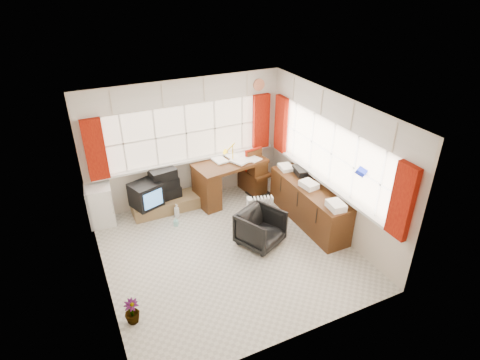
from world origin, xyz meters
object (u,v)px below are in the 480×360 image
Objects in this scene: mini_fridge at (100,205)px; tv_bench at (168,204)px; crt_tv at (146,195)px; radiator at (261,215)px; task_chair at (256,170)px; credenza at (308,204)px; desk at (230,178)px; desk_lamp at (233,148)px; office_chair at (260,228)px.

tv_bench is at bearing -3.65° from mini_fridge.
crt_tv is at bearing -9.69° from mini_fridge.
tv_bench is (-1.40, 1.31, -0.13)m from radiator.
credenza is at bearing -74.23° from task_chair.
desk_lamp is at bearing 24.19° from desk.
task_chair is 1.44m from credenza.
desk_lamp is at bearing 121.90° from credenza.
task_chair is at bearing -6.29° from desk_lamp.
crt_tv reaches higher than radiator.
desk_lamp reaches higher than desk.
desk_lamp reaches higher than tv_bench.
desk_lamp is 1.49m from radiator.
radiator is 1.92m from tv_bench.
radiator is 0.32× the size of credenza.
task_chair is (0.50, -0.06, -0.59)m from desk_lamp.
office_chair is at bearing -114.70° from task_chair.
tv_bench is (-1.89, 0.14, -0.40)m from task_chair.
office_chair is 3.02m from mini_fridge.
credenza reaches higher than tv_bench.
credenza is 2.75m from tv_bench.
desk_lamp reaches higher than task_chair.
credenza is 3.07m from crt_tv.
tv_bench is at bearing 174.88° from desk.
task_chair is at bearing 105.77° from credenza.
desk_lamp reaches higher than radiator.
mini_fridge is at bearing 116.41° from office_chair.
radiator is at bearing -43.12° from tv_bench.
desk is at bearing -1.82° from crt_tv.
crt_tv is 0.83× the size of mini_fridge.
credenza is at bearing -13.47° from radiator.
mini_fridge reaches higher than office_chair.
task_chair is 0.49× the size of credenza.
radiator is 2.99m from mini_fridge.
mini_fridge is at bearing 170.31° from crt_tv.
desk reaches higher than mini_fridge.
desk is 1.65m from office_chair.
desk_lamp is 0.20× the size of credenza.
mini_fridge is at bearing 176.35° from tv_bench.
task_chair is 1.78m from office_chair.
crt_tv is (-1.82, 1.25, 0.23)m from radiator.
office_chair is 2.31m from crt_tv.
mini_fridge is (-1.25, 0.08, 0.26)m from tv_bench.
desk reaches higher than radiator.
task_chair is at bearing -4.18° from tv_bench.
mini_fridge is at bearing 152.32° from radiator.
office_chair is at bearing -168.57° from credenza.
credenza is (0.90, -1.44, -0.72)m from desk_lamp.
task_chair is at bearing -1.88° from crt_tv.
desk is 0.59m from task_chair.
desk_lamp is at bearing 90.64° from radiator.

